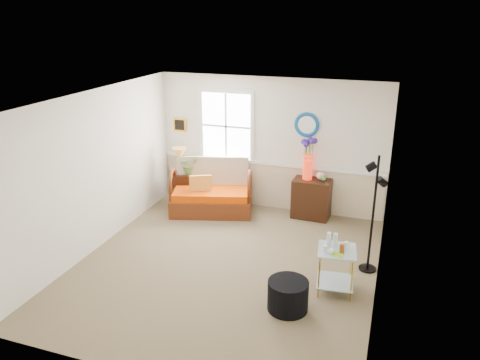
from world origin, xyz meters
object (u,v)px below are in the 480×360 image
(loveseat, at_px, (211,187))
(side_table, at_px, (336,270))
(cabinet, at_px, (311,198))
(floor_lamp, at_px, (373,215))
(ottoman, at_px, (288,295))
(lamp_stand, at_px, (182,189))

(loveseat, distance_m, side_table, 3.38)
(cabinet, bearing_deg, floor_lamp, -52.72)
(cabinet, xyz_separation_m, floor_lamp, (1.20, -1.66, 0.54))
(floor_lamp, height_order, ottoman, floor_lamp)
(loveseat, xyz_separation_m, cabinet, (1.90, 0.38, -0.13))
(loveseat, bearing_deg, cabinet, -4.72)
(loveseat, relative_size, cabinet, 2.06)
(side_table, relative_size, ottoman, 1.20)
(loveseat, xyz_separation_m, lamp_stand, (-0.71, 0.17, -0.18))
(lamp_stand, bearing_deg, floor_lamp, -20.83)
(loveseat, bearing_deg, lamp_stand, 150.41)
(side_table, relative_size, floor_lamp, 0.36)
(ottoman, bearing_deg, loveseat, 129.17)
(lamp_stand, xyz_separation_m, floor_lamp, (3.81, -1.45, 0.58))
(loveseat, distance_m, cabinet, 1.95)
(lamp_stand, relative_size, side_table, 1.02)
(lamp_stand, bearing_deg, cabinet, 4.72)
(lamp_stand, distance_m, side_table, 4.05)
(floor_lamp, relative_size, ottoman, 3.37)
(side_table, bearing_deg, lamp_stand, 147.13)
(cabinet, xyz_separation_m, ottoman, (0.27, -3.05, -0.17))
(floor_lamp, bearing_deg, lamp_stand, 148.65)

